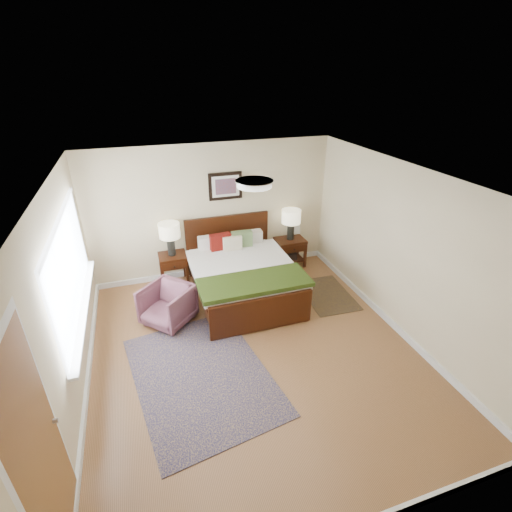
% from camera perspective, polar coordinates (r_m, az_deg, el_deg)
% --- Properties ---
extents(floor, '(5.00, 5.00, 0.00)m').
position_cam_1_polar(floor, '(5.50, -0.20, -14.40)').
color(floor, brown).
rests_on(floor, ground).
extents(back_wall, '(4.50, 0.04, 2.50)m').
position_cam_1_polar(back_wall, '(6.97, -6.62, 6.81)').
color(back_wall, beige).
rests_on(back_wall, ground).
extents(front_wall, '(4.50, 0.04, 2.50)m').
position_cam_1_polar(front_wall, '(3.06, 16.04, -25.90)').
color(front_wall, beige).
rests_on(front_wall, ground).
extents(left_wall, '(0.04, 5.00, 2.50)m').
position_cam_1_polar(left_wall, '(4.70, -27.55, -7.02)').
color(left_wall, beige).
rests_on(left_wall, ground).
extents(right_wall, '(0.04, 5.00, 2.50)m').
position_cam_1_polar(right_wall, '(5.79, 21.48, 0.64)').
color(right_wall, beige).
rests_on(right_wall, ground).
extents(ceiling, '(4.50, 5.00, 0.02)m').
position_cam_1_polar(ceiling, '(4.28, -0.26, 11.57)').
color(ceiling, white).
rests_on(ceiling, back_wall).
extents(window, '(0.11, 2.72, 1.32)m').
position_cam_1_polar(window, '(5.23, -26.38, -1.65)').
color(window, silver).
rests_on(window, left_wall).
extents(door, '(0.06, 1.00, 2.18)m').
position_cam_1_polar(door, '(3.50, -30.15, -25.12)').
color(door, silver).
rests_on(door, ground).
extents(ceil_fixture, '(0.44, 0.44, 0.08)m').
position_cam_1_polar(ceil_fixture, '(4.29, -0.26, 11.12)').
color(ceil_fixture, white).
rests_on(ceil_fixture, ceiling).
extents(bed, '(1.74, 2.11, 1.13)m').
position_cam_1_polar(bed, '(6.41, -2.15, -2.09)').
color(bed, '#341507').
rests_on(bed, ground).
extents(wall_art, '(0.62, 0.05, 0.50)m').
position_cam_1_polar(wall_art, '(6.84, -4.72, 10.66)').
color(wall_art, black).
rests_on(wall_art, back_wall).
extents(nightstand_left, '(0.50, 0.45, 0.59)m').
position_cam_1_polar(nightstand_left, '(6.95, -12.65, -0.80)').
color(nightstand_left, '#341507').
rests_on(nightstand_left, ground).
extents(nightstand_right, '(0.58, 0.43, 0.57)m').
position_cam_1_polar(nightstand_right, '(7.52, 5.25, 1.03)').
color(nightstand_right, '#341507').
rests_on(nightstand_right, ground).
extents(lamp_left, '(0.37, 0.37, 0.61)m').
position_cam_1_polar(lamp_left, '(6.74, -13.14, 3.48)').
color(lamp_left, black).
rests_on(lamp_left, nightstand_left).
extents(lamp_right, '(0.37, 0.37, 0.61)m').
position_cam_1_polar(lamp_right, '(7.27, 5.43, 5.72)').
color(lamp_right, black).
rests_on(lamp_right, nightstand_right).
extents(armchair, '(0.98, 0.98, 0.64)m').
position_cam_1_polar(armchair, '(6.01, -13.47, -7.36)').
color(armchair, brown).
rests_on(armchair, ground).
extents(rug_persian, '(1.97, 2.53, 0.01)m').
position_cam_1_polar(rug_persian, '(5.21, -8.43, -17.62)').
color(rug_persian, '#0B103A').
rests_on(rug_persian, ground).
extents(rug_navy, '(0.85, 1.23, 0.01)m').
position_cam_1_polar(rug_navy, '(6.79, 10.84, -5.85)').
color(rug_navy, black).
rests_on(rug_navy, ground).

